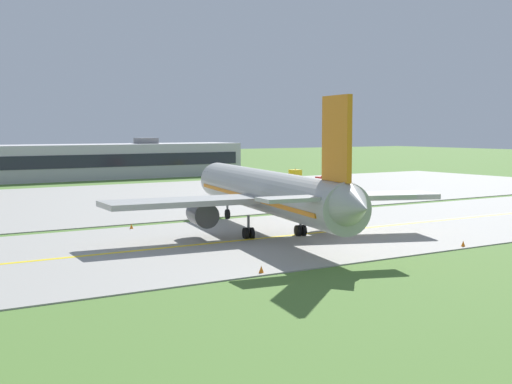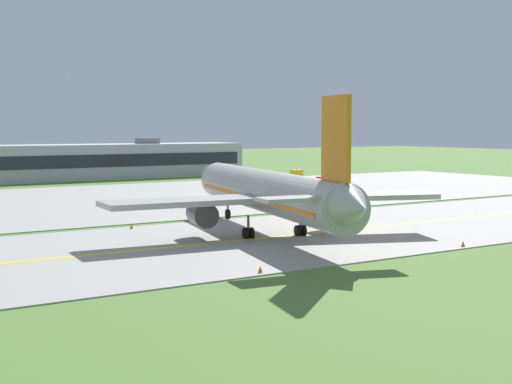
{
  "view_description": "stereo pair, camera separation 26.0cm",
  "coord_description": "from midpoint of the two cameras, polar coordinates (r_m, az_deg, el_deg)",
  "views": [
    {
      "loc": [
        -46.53,
        -55.13,
        10.23
      ],
      "look_at": [
        -7.95,
        3.97,
        4.0
      ],
      "focal_mm": 50.83,
      "sensor_mm": 36.0,
      "label": 1
    },
    {
      "loc": [
        -46.31,
        -55.27,
        10.23
      ],
      "look_at": [
        -7.95,
        3.97,
        4.0
      ],
      "focal_mm": 50.83,
      "sensor_mm": 36.0,
      "label": 2
    }
  ],
  "objects": [
    {
      "name": "ground_plane",
      "position": [
        72.85,
        6.87,
        -3.06
      ],
      "size": [
        500.0,
        500.0,
        0.0
      ],
      "primitive_type": "plane",
      "color": "#517A33"
    },
    {
      "name": "taxiway_centreline",
      "position": [
        72.83,
        6.87,
        -2.98
      ],
      "size": [
        220.0,
        0.6,
        0.01
      ],
      "primitive_type": "cube",
      "color": "yellow",
      "rests_on": "taxiway_strip"
    },
    {
      "name": "service_truck_baggage",
      "position": [
        115.94,
        5.84,
        0.72
      ],
      "size": [
        2.71,
        6.14,
        2.6
      ],
      "color": "red",
      "rests_on": "ground"
    },
    {
      "name": "terminal_building",
      "position": [
        149.98,
        -13.3,
        2.34
      ],
      "size": [
        66.57,
        11.66,
        8.18
      ],
      "color": "#B2B2B7",
      "rests_on": "ground"
    },
    {
      "name": "airplane_lead",
      "position": [
        68.72,
        0.94,
        -0.05
      ],
      "size": [
        32.07,
        39.23,
        12.7
      ],
      "color": "#ADADA8",
      "rests_on": "ground"
    },
    {
      "name": "traffic_cone_far_edge",
      "position": [
        64.82,
        15.88,
        -3.96
      ],
      "size": [
        0.44,
        0.44,
        0.6
      ],
      "primitive_type": "cone",
      "color": "orange",
      "rests_on": "ground"
    },
    {
      "name": "traffic_cone_mid_edge",
      "position": [
        51.15,
        0.27,
        -6.15
      ],
      "size": [
        0.44,
        0.44,
        0.6
      ],
      "primitive_type": "cone",
      "color": "orange",
      "rests_on": "ground"
    },
    {
      "name": "taxiway_strip",
      "position": [
        72.84,
        6.87,
        -3.03
      ],
      "size": [
        240.0,
        28.0,
        0.1
      ],
      "primitive_type": "cube",
      "color": "#9E9B93",
      "rests_on": "ground"
    },
    {
      "name": "apron_pad",
      "position": [
        112.85,
        -2.99,
        -0.14
      ],
      "size": [
        140.0,
        52.0,
        0.1
      ],
      "primitive_type": "cube",
      "color": "#9E9B93",
      "rests_on": "ground"
    },
    {
      "name": "traffic_cone_near_edge",
      "position": [
        74.33,
        -9.87,
        -2.71
      ],
      "size": [
        0.44,
        0.44,
        0.6
      ],
      "primitive_type": "cone",
      "color": "orange",
      "rests_on": "ground"
    },
    {
      "name": "service_truck_fuel",
      "position": [
        136.69,
        2.61,
        1.25
      ],
      "size": [
        6.51,
        2.64,
        2.59
      ],
      "color": "yellow",
      "rests_on": "ground"
    }
  ]
}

